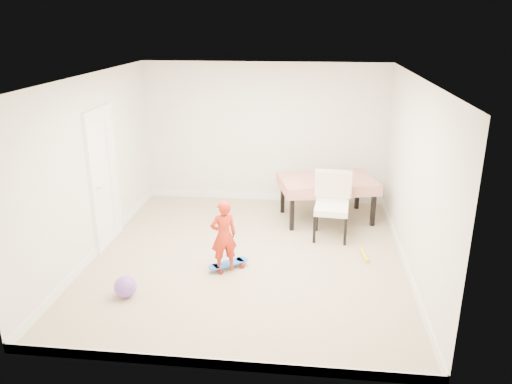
# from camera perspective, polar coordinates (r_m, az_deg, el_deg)

# --- Properties ---
(ground) EXTENTS (5.00, 5.00, 0.00)m
(ground) POSITION_cam_1_polar(r_m,az_deg,el_deg) (7.40, -0.95, -7.45)
(ground) COLOR tan
(ground) RESTS_ON ground
(ceiling) EXTENTS (4.50, 5.00, 0.04)m
(ceiling) POSITION_cam_1_polar(r_m,az_deg,el_deg) (6.65, -1.08, 12.83)
(ceiling) COLOR white
(ceiling) RESTS_ON wall_back
(wall_back) EXTENTS (4.50, 0.04, 2.60)m
(wall_back) POSITION_cam_1_polar(r_m,az_deg,el_deg) (9.30, 0.97, 6.67)
(wall_back) COLOR silver
(wall_back) RESTS_ON ground
(wall_front) EXTENTS (4.50, 0.04, 2.60)m
(wall_front) POSITION_cam_1_polar(r_m,az_deg,el_deg) (4.63, -4.98, -6.73)
(wall_front) COLOR silver
(wall_front) RESTS_ON ground
(wall_left) EXTENTS (0.04, 5.00, 2.60)m
(wall_left) POSITION_cam_1_polar(r_m,az_deg,el_deg) (7.52, -18.12, 2.67)
(wall_left) COLOR silver
(wall_left) RESTS_ON ground
(wall_right) EXTENTS (0.04, 5.00, 2.60)m
(wall_right) POSITION_cam_1_polar(r_m,az_deg,el_deg) (6.99, 17.43, 1.53)
(wall_right) COLOR silver
(wall_right) RESTS_ON ground
(door) EXTENTS (0.11, 0.94, 2.11)m
(door) POSITION_cam_1_polar(r_m,az_deg,el_deg) (7.86, -17.00, 1.38)
(door) COLOR white
(door) RESTS_ON ground
(baseboard_back) EXTENTS (4.50, 0.02, 0.12)m
(baseboard_back) POSITION_cam_1_polar(r_m,az_deg,el_deg) (9.65, 0.93, -0.52)
(baseboard_back) COLOR white
(baseboard_back) RESTS_ON ground
(baseboard_front) EXTENTS (4.50, 0.02, 0.12)m
(baseboard_front) POSITION_cam_1_polar(r_m,az_deg,el_deg) (5.28, -4.60, -18.97)
(baseboard_front) COLOR white
(baseboard_front) RESTS_ON ground
(baseboard_left) EXTENTS (0.02, 5.00, 0.12)m
(baseboard_left) POSITION_cam_1_polar(r_m,az_deg,el_deg) (7.95, -17.27, -5.92)
(baseboard_left) COLOR white
(baseboard_left) RESTS_ON ground
(baseboard_right) EXTENTS (0.02, 5.00, 0.12)m
(baseboard_right) POSITION_cam_1_polar(r_m,az_deg,el_deg) (7.45, 16.56, -7.60)
(baseboard_right) COLOR white
(baseboard_right) RESTS_ON ground
(dining_table) EXTENTS (1.78, 1.36, 0.74)m
(dining_table) POSITION_cam_1_polar(r_m,az_deg,el_deg) (8.71, 8.07, -0.76)
(dining_table) COLOR #AC0915
(dining_table) RESTS_ON ground
(dining_chair) EXTENTS (0.63, 0.70, 1.06)m
(dining_chair) POSITION_cam_1_polar(r_m,az_deg,el_deg) (7.91, 8.63, -1.68)
(dining_chair) COLOR white
(dining_chair) RESTS_ON ground
(skateboard) EXTENTS (0.62, 0.55, 0.09)m
(skateboard) POSITION_cam_1_polar(r_m,az_deg,el_deg) (7.07, -3.17, -8.39)
(skateboard) COLOR blue
(skateboard) RESTS_ON ground
(child) EXTENTS (0.44, 0.38, 1.01)m
(child) POSITION_cam_1_polar(r_m,az_deg,el_deg) (6.81, -3.71, -5.26)
(child) COLOR red
(child) RESTS_ON ground
(balloon) EXTENTS (0.28, 0.28, 0.28)m
(balloon) POSITION_cam_1_polar(r_m,az_deg,el_deg) (6.57, -14.72, -10.43)
(balloon) COLOR purple
(balloon) RESTS_ON ground
(foam_toy) EXTENTS (0.12, 0.40, 0.06)m
(foam_toy) POSITION_cam_1_polar(r_m,az_deg,el_deg) (7.56, 12.29, -7.06)
(foam_toy) COLOR yellow
(foam_toy) RESTS_ON ground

